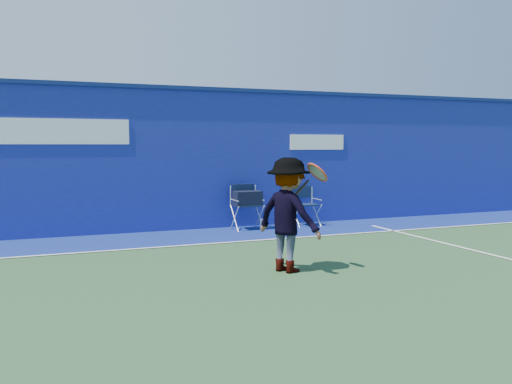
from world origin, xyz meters
name	(u,v)px	position (x,y,z in m)	size (l,w,h in m)	color
ground	(251,289)	(0.00, 0.00, 0.00)	(80.00, 80.00, 0.00)	#284826
stadium_wall	(163,158)	(0.00, 5.20, 1.55)	(24.00, 0.50, 3.08)	navy
out_of_bounds_strip	(176,238)	(0.00, 4.10, 0.00)	(24.00, 1.80, 0.01)	navy
court_lines	(235,277)	(0.00, 0.60, 0.01)	(24.00, 12.00, 0.01)	white
directors_chair_left	(247,211)	(1.67, 4.56, 0.42)	(0.58, 0.54, 0.98)	silver
directors_chair_right	(306,214)	(3.12, 4.60, 0.28)	(0.53, 0.48, 0.89)	silver
water_bottle	(261,224)	(1.97, 4.46, 0.12)	(0.07, 0.07, 0.24)	silver
tennis_player	(289,215)	(0.87, 0.72, 0.83)	(1.07, 1.23, 1.66)	#EA4738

